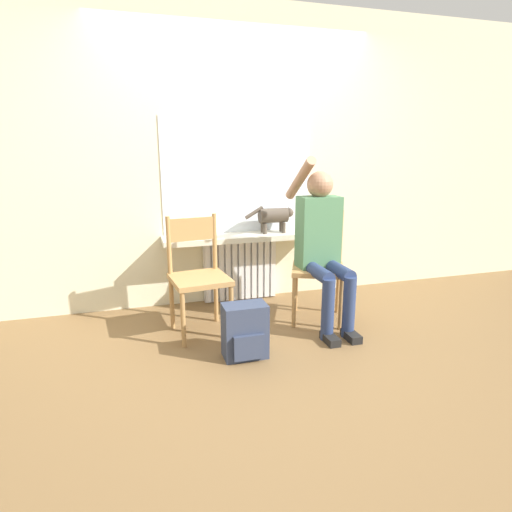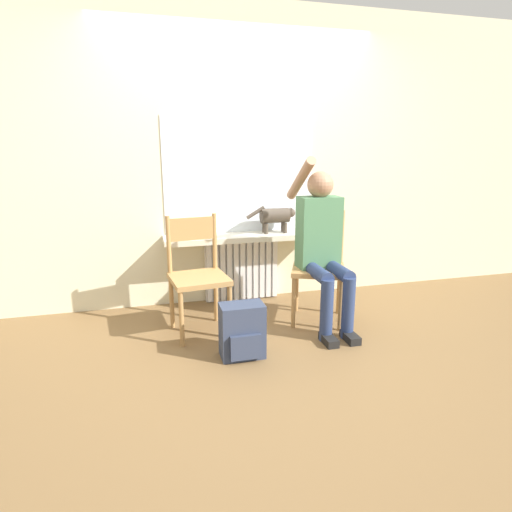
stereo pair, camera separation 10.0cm
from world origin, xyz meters
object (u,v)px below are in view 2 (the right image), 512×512
at_px(chair_right, 318,265).
at_px(person, 323,241).
at_px(backpack, 242,331).
at_px(chair_left, 197,274).
at_px(cat, 276,216).

relative_size(chair_right, person, 0.67).
bearing_deg(backpack, person, 28.48).
xyz_separation_m(chair_left, backpack, (0.24, -0.53, -0.29)).
bearing_deg(backpack, cat, 61.59).
relative_size(chair_left, cat, 1.95).
xyz_separation_m(chair_right, backpack, (-0.79, -0.52, -0.29)).
height_order(chair_left, backpack, chair_left).
height_order(chair_left, person, person).
bearing_deg(backpack, chair_left, 114.30).
bearing_deg(cat, chair_right, -68.99).
relative_size(chair_left, person, 0.67).
relative_size(chair_left, chair_right, 1.00).
distance_m(chair_left, cat, 1.04).
distance_m(chair_right, person, 0.25).
relative_size(person, cat, 2.91).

